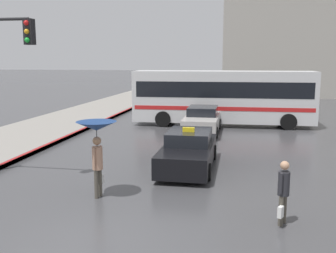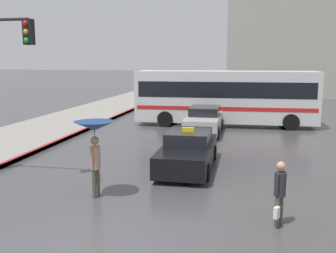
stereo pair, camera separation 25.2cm
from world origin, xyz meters
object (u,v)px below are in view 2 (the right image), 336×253
at_px(sedan_red, 204,121).
at_px(pedestrian_with_umbrella, 95,135).
at_px(city_bus, 225,95).
at_px(pedestrian_man, 280,190).
at_px(taxi, 188,151).

distance_m(sedan_red, pedestrian_with_umbrella, 11.37).
height_order(sedan_red, city_bus, city_bus).
relative_size(city_bus, pedestrian_with_umbrella, 4.85).
distance_m(pedestrian_with_umbrella, pedestrian_man, 5.38).
bearing_deg(pedestrian_man, sedan_red, -139.04).
height_order(taxi, sedan_red, taxi).
distance_m(taxi, pedestrian_with_umbrella, 4.51).
distance_m(sedan_red, city_bus, 3.27).
xyz_separation_m(city_bus, pedestrian_man, (2.16, -15.07, -0.96)).
bearing_deg(city_bus, sedan_red, -20.49).
xyz_separation_m(taxi, sedan_red, (-0.18, 7.40, 0.03)).
xyz_separation_m(sedan_red, pedestrian_with_umbrella, (-2.04, -11.12, 1.21)).
height_order(city_bus, pedestrian_man, city_bus).
bearing_deg(sedan_red, pedestrian_man, 104.46).
distance_m(city_bus, pedestrian_man, 15.25).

